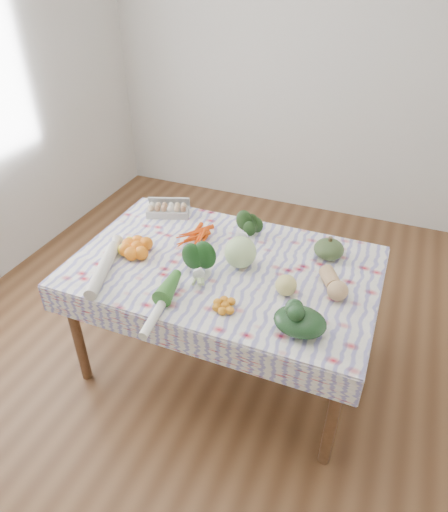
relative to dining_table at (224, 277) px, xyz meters
The scene contains 17 objects.
ground 0.68m from the dining_table, ahead, with size 4.50×4.50×0.00m, color #56351D.
wall_back 2.36m from the dining_table, 90.00° to the left, with size 4.00×0.04×2.80m, color silver.
dining_table is the anchor object (origin of this frame).
tablecloth 0.08m from the dining_table, ahead, with size 1.66×1.06×0.01m, color white.
egg_carton 0.67m from the dining_table, 145.86° to the left, with size 0.27×0.11×0.07m, color #B4B4AE.
carrot_bunch 0.31m from the dining_table, 144.78° to the left, with size 0.24×0.22×0.04m, color #E14109.
kale_bunch 0.34m from the dining_table, 86.78° to the left, with size 0.15×0.13×0.13m, color #1E3B17.
kabocha_squash 0.61m from the dining_table, 29.29° to the left, with size 0.17×0.17×0.11m, color #3E552B.
cabbage 0.19m from the dining_table, 18.50° to the left, with size 0.18×0.18×0.18m, color #B4D68B.
butternut_squash 0.61m from the dining_table, ahead, with size 0.11×0.23×0.11m, color tan.
orange_cluster 0.52m from the dining_table, behind, with size 0.25×0.25×0.08m, color orange.
broccoli 0.22m from the dining_table, 122.98° to the right, with size 0.16×0.16×0.12m, color #174517.
mandarin_cluster 0.38m from the dining_table, 67.02° to the right, with size 0.15×0.15×0.04m, color orange.
grapefruit 0.42m from the dining_table, 16.91° to the right, with size 0.11×0.11×0.11m, color #DCCF72.
spinach_bag 0.64m from the dining_table, 34.21° to the right, with size 0.24×0.19×0.11m, color black.
daikon 0.66m from the dining_table, 150.23° to the right, with size 0.07×0.07×0.47m, color silver.
leek 0.49m from the dining_table, 107.49° to the right, with size 0.05×0.05×0.44m, color white.
Camera 1 is at (0.77, -1.89, 2.23)m, focal length 32.00 mm.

